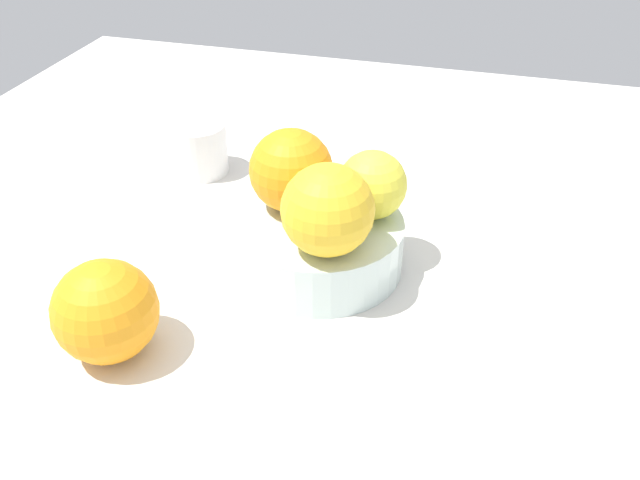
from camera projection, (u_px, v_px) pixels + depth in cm
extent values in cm
cube|color=silver|center=(320.00, 274.00, 64.59)|extent=(110.00, 110.00, 2.00)
cylinder|color=silver|center=(320.00, 262.00, 63.80)|extent=(9.45, 9.45, 0.80)
cylinder|color=silver|center=(320.00, 244.00, 62.64)|extent=(15.24, 15.24, 4.92)
sphere|color=orange|center=(291.00, 170.00, 61.28)|extent=(7.61, 7.61, 7.61)
sphere|color=yellow|center=(372.00, 185.00, 60.49)|extent=(6.24, 6.24, 6.24)
sphere|color=yellow|center=(328.00, 210.00, 55.54)|extent=(7.79, 7.79, 7.79)
sphere|color=orange|center=(105.00, 311.00, 52.34)|extent=(8.20, 8.20, 8.20)
cylinder|color=white|center=(198.00, 148.00, 77.68)|extent=(6.56, 6.56, 5.84)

